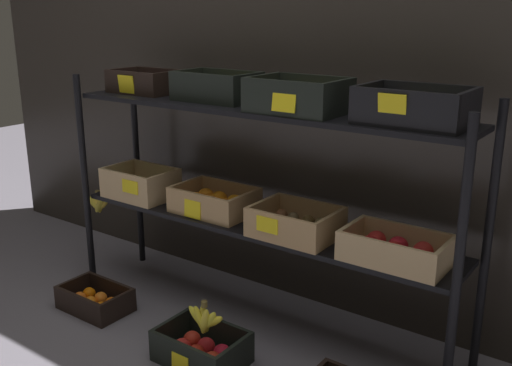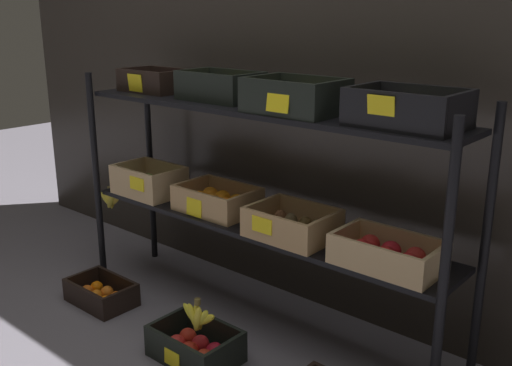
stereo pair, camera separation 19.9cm
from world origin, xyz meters
name	(u,v)px [view 2 (the right image)]	position (x,y,z in m)	size (l,w,h in m)	color
ground_plane	(256,320)	(0.00, 0.00, 0.00)	(10.00, 10.00, 0.00)	slate
storefront_wall	(312,52)	(0.00, 0.37, 1.14)	(4.17, 0.12, 2.28)	#2D2823
display_rack	(259,165)	(0.02, -0.01, 0.71)	(1.90, 0.37, 1.07)	black
crate_ground_tangerine	(101,294)	(-0.65, -0.34, 0.04)	(0.32, 0.20, 0.11)	black
crate_ground_apple_red	(195,347)	(0.01, -0.38, 0.05)	(0.34, 0.24, 0.13)	black
banana_bunch_loose	(198,317)	(0.03, -0.38, 0.19)	(0.17, 0.05, 0.14)	brown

